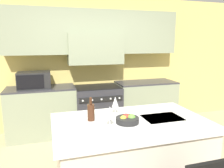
% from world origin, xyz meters
% --- Properties ---
extents(back_cabinetry, '(10.00, 0.46, 2.70)m').
position_xyz_m(back_cabinetry, '(0.00, 1.97, 1.59)').
color(back_cabinetry, '#DBC166').
rests_on(back_cabinetry, ground_plane).
extents(back_counter, '(3.41, 0.62, 0.95)m').
position_xyz_m(back_counter, '(0.00, 1.72, 0.47)').
color(back_counter, gray).
rests_on(back_counter, ground_plane).
extents(range_stove, '(0.90, 0.70, 0.91)m').
position_xyz_m(range_stove, '(-0.00, 1.70, 0.46)').
color(range_stove, '#2D2D33').
rests_on(range_stove, ground_plane).
extents(microwave, '(0.58, 0.39, 0.30)m').
position_xyz_m(microwave, '(-1.18, 1.72, 1.10)').
color(microwave, black).
rests_on(microwave, back_counter).
extents(kitchen_island, '(1.70, 1.05, 0.93)m').
position_xyz_m(kitchen_island, '(-0.07, -0.34, 0.47)').
color(kitchen_island, beige).
rests_on(kitchen_island, ground_plane).
extents(wine_bottle, '(0.08, 0.08, 0.26)m').
position_xyz_m(wine_bottle, '(-0.50, -0.20, 1.03)').
color(wine_bottle, '#422314').
rests_on(wine_bottle, kitchen_island).
extents(wine_glass_near, '(0.08, 0.08, 0.22)m').
position_xyz_m(wine_glass_near, '(-0.35, -0.43, 1.08)').
color(wine_glass_near, white).
rests_on(wine_glass_near, kitchen_island).
extents(wine_glass_far, '(0.08, 0.08, 0.22)m').
position_xyz_m(wine_glass_far, '(-0.18, -0.08, 1.08)').
color(wine_glass_far, white).
rests_on(wine_glass_far, kitchen_island).
extents(fruit_bowl, '(0.25, 0.25, 0.09)m').
position_xyz_m(fruit_bowl, '(-0.13, -0.38, 0.97)').
color(fruit_bowl, black).
rests_on(fruit_bowl, kitchen_island).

